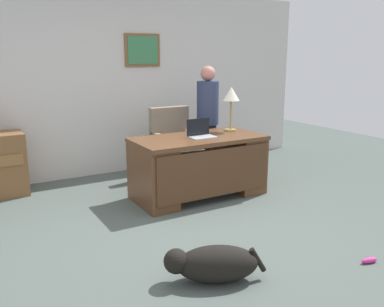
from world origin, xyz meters
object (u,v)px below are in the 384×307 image
object	(u,v)px
desk	(200,165)
desk_lamp	(231,97)
dog_toy_ball	(193,255)
dog_lying	(213,264)
person_standing	(208,121)
armchair	(175,147)
dog_toy_bone	(369,260)
laptop	(201,133)

from	to	relation	value
desk	desk_lamp	xyz separation A→B (m)	(0.58, 0.16, 0.82)
desk_lamp	dog_toy_ball	size ratio (longest dim) A/B	6.37
desk	dog_lying	world-z (taller)	desk
person_standing	dog_toy_ball	bearing A→B (deg)	-124.88
desk	armchair	size ratio (longest dim) A/B	1.60
dog_toy_ball	dog_toy_bone	size ratio (longest dim) A/B	0.58
armchair	dog_toy_bone	world-z (taller)	armchair
desk	dog_toy_bone	distance (m)	2.30
person_standing	laptop	size ratio (longest dim) A/B	5.04
person_standing	desk_lamp	size ratio (longest dim) A/B	2.75
person_standing	laptop	world-z (taller)	person_standing
laptop	dog_toy_bone	bearing A→B (deg)	-80.54
armchair	person_standing	size ratio (longest dim) A/B	0.64
person_standing	desk_lamp	xyz separation A→B (m)	(-0.02, -0.61, 0.40)
desk_lamp	dog_toy_ball	distance (m)	2.48
desk_lamp	dog_toy_bone	distance (m)	2.70
laptop	desk_lamp	distance (m)	0.72
armchair	person_standing	bearing A→B (deg)	-14.43
person_standing	dog_toy_bone	bearing A→B (deg)	-94.08
dog_toy_ball	dog_lying	bearing A→B (deg)	-95.78
laptop	dog_toy_bone	world-z (taller)	laptop
armchair	laptop	distance (m)	0.97
dog_lying	desk_lamp	size ratio (longest dim) A/B	1.32
desk	dog_lying	size ratio (longest dim) A/B	2.12
desk_lamp	dog_toy_bone	world-z (taller)	desk_lamp
dog_lying	armchair	bearing A→B (deg)	68.19
desk	dog_toy_ball	distance (m)	1.73
desk	person_standing	xyz separation A→B (m)	(0.60, 0.77, 0.41)
dog_lying	person_standing	bearing A→B (deg)	58.73
desk	laptop	bearing A→B (deg)	-12.01
desk	dog_toy_bone	world-z (taller)	desk
person_standing	dog_toy_bone	world-z (taller)	person_standing
dog_lying	dog_toy_ball	distance (m)	0.40
person_standing	dog_lying	size ratio (longest dim) A/B	2.08
desk_lamp	laptop	bearing A→B (deg)	-163.91
person_standing	desk_lamp	distance (m)	0.73
armchair	dog_lying	world-z (taller)	armchair
armchair	dog_toy_ball	size ratio (longest dim) A/B	11.16
desk	armchair	distance (m)	0.90
desk	laptop	world-z (taller)	laptop
dog_toy_bone	dog_toy_ball	bearing A→B (deg)	147.75
desk_lamp	dog_toy_ball	bearing A→B (deg)	-133.67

